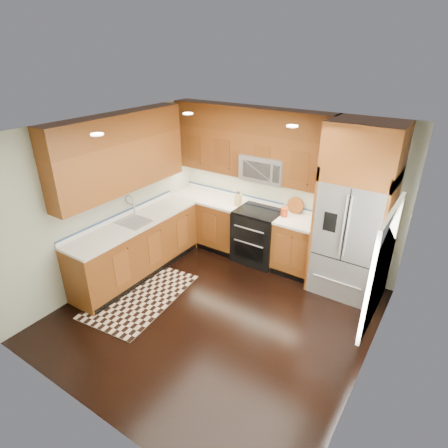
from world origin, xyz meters
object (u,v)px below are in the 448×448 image
Objects in this scene: utensil_crock at (284,210)px; range at (258,236)px; rug at (141,296)px; refrigerator at (354,213)px; knife_block at (238,199)px.

range is at bearing -175.17° from utensil_crock.
utensil_crock reaches higher than rug.
refrigerator is 3.40m from rug.
utensil_crock is (0.88, -0.00, 0.01)m from knife_block.
refrigerator is (1.55, -0.04, 0.83)m from range.
utensil_crock is (-1.11, 0.08, -0.25)m from refrigerator.
refrigerator is at bearing -2.19° from knife_block.
range is 0.72m from knife_block.
utensil_crock is at bearing 48.91° from rug.
rug is at bearing -124.98° from utensil_crock.
range is 2.94× the size of utensil_crock.
refrigerator is 2.01m from knife_block.
refrigerator is 8.09× the size of utensil_crock.
utensil_crock is at bearing -0.06° from knife_block.
refrigerator is at bearing -1.40° from range.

